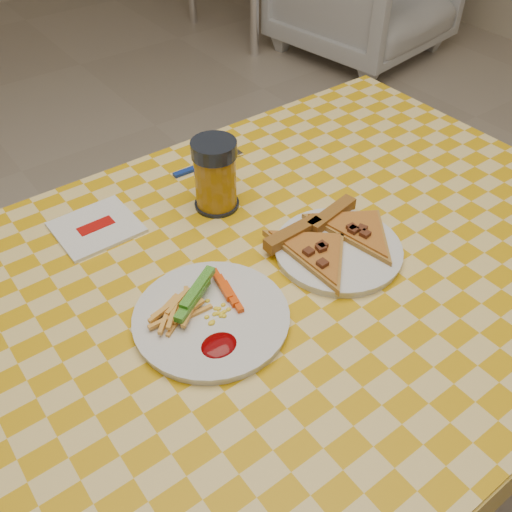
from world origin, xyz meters
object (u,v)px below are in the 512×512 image
object	(u,v)px
table	(277,301)
plate_right	(338,251)
plate_left	(211,319)
drink_glass	(215,176)

from	to	relation	value
table	plate_right	xyz separation A→B (m)	(0.11, -0.03, 0.08)
table	plate_right	world-z (taller)	plate_right
table	plate_left	bearing A→B (deg)	-169.71
plate_left	plate_right	xyz separation A→B (m)	(0.26, -0.00, 0.00)
plate_right	table	bearing A→B (deg)	165.39
plate_right	drink_glass	distance (m)	0.26
table	drink_glass	distance (m)	0.25
table	drink_glass	size ratio (longest dim) A/B	9.49
table	plate_left	xyz separation A→B (m)	(-0.15, -0.03, 0.08)
table	plate_right	size ratio (longest dim) A/B	6.05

